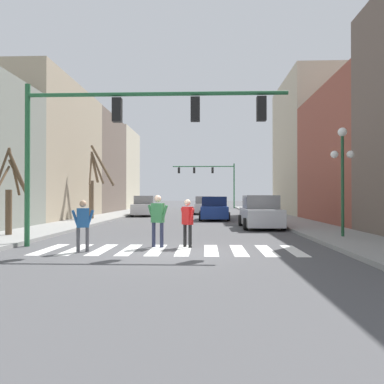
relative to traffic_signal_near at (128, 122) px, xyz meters
The scene contains 16 objects.
ground_plane 4.76m from the traffic_signal_near, 36.47° to the right, with size 240.00×240.00×0.00m, color #4C4C4F.
building_row_left 20.37m from the traffic_signal_near, 118.69° to the left, with size 6.00×47.20×10.33m.
building_row_right 16.85m from the traffic_signal_near, 40.16° to the left, with size 6.00×34.60×12.40m.
crosswalk_stripes 4.67m from the traffic_signal_near, 24.25° to the right, with size 8.55×2.60×0.01m.
traffic_signal_near is the anchor object (origin of this frame).
traffic_signal_far 40.58m from the traffic_signal_near, 85.25° to the left, with size 8.85×0.28×6.38m.
street_lamp_right_corner 8.64m from the traffic_signal_near, 15.91° to the left, with size 0.95×0.36×4.40m.
car_driving_away_lane 24.19m from the traffic_signal_near, 83.83° to the left, with size 2.16×4.53×1.73m.
car_parked_left_near 15.37m from the traffic_signal_near, 77.27° to the left, with size 2.18×4.19×1.73m.
car_parked_right_near 10.38m from the traffic_signal_near, 54.07° to the left, with size 2.16×4.64×1.81m.
car_parked_right_mid 20.66m from the traffic_signal_near, 97.60° to the left, with size 2.07×4.60×1.79m.
pedestrian_waiting_at_curb 3.97m from the traffic_signal_near, ahead, with size 0.54×0.59×1.66m.
pedestrian_on_right_sidewalk 3.45m from the traffic_signal_near, ahead, with size 0.76×0.36×1.81m.
pedestrian_near_right_corner 3.79m from the traffic_signal_near, 135.54° to the right, with size 0.69×0.33×1.64m.
street_tree_left_near 6.56m from the traffic_signal_near, 155.69° to the left, with size 1.10×2.03×3.68m.
street_tree_right_mid 14.83m from the traffic_signal_near, 111.35° to the left, with size 1.91×2.40×5.31m.
Camera 1 is at (1.20, -11.84, 1.79)m, focal length 35.00 mm.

